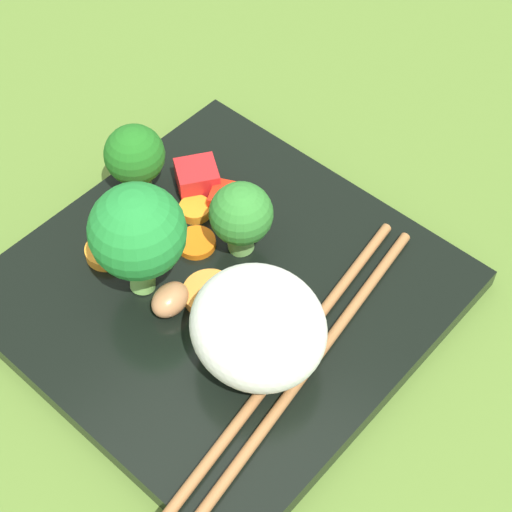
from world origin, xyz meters
TOP-DOWN VIEW (x-y plane):
  - ground_plane at (0.00, 0.00)cm, footprint 110.00×110.00cm
  - square_plate at (0.00, 0.00)cm, footprint 24.43×24.43cm
  - rice_mound at (-2.58, -4.70)cm, footprint 7.69×8.17cm
  - broccoli_floret_0 at (2.90, 0.90)cm, footprint 3.78×3.78cm
  - broccoli_floret_1 at (-2.79, 3.47)cm, footprint 5.43×5.43cm
  - broccoli_floret_2 at (2.77, 9.29)cm, footprint 3.83×3.83cm
  - carrot_slice_0 at (1.29, 3.15)cm, footprint 2.68×2.68cm
  - carrot_slice_1 at (-2.62, 6.83)cm, footprint 2.62×2.62cm
  - carrot_slice_2 at (1.68, 6.82)cm, footprint 3.50×3.50cm
  - carrot_slice_3 at (-0.69, 8.38)cm, footprint 2.39×2.39cm
  - carrot_slice_4 at (-1.14, 0.25)cm, footprint 4.01×4.01cm
  - carrot_slice_5 at (3.23, 4.90)cm, footprint 2.77×2.77cm
  - pepper_chunk_0 at (-0.48, 6.38)cm, footprint 3.84×3.85cm
  - pepper_chunk_2 at (4.94, 6.18)cm, footprint 3.50×3.48cm
  - pepper_chunk_3 at (4.94, 3.75)cm, footprint 2.61×2.58cm
  - chicken_piece_0 at (-3.13, 1.22)cm, footprint 2.50×1.90cm
  - chopstick_pair at (-1.80, -6.76)cm, footprint 22.78×3.52cm

SIDE VIEW (x-z plane):
  - ground_plane at x=0.00cm, z-range -2.00..0.00cm
  - square_plate at x=0.00cm, z-range 0.00..1.29cm
  - carrot_slice_2 at x=1.68cm, z-range 1.29..1.71cm
  - carrot_slice_0 at x=1.29cm, z-range 1.29..1.75cm
  - carrot_slice_3 at x=-0.69cm, z-range 1.29..1.87cm
  - chopstick_pair at x=-1.80cm, z-range 1.29..1.89cm
  - carrot_slice_5 at x=3.23cm, z-range 1.29..1.95cm
  - carrot_slice_4 at x=-1.14cm, z-range 1.29..1.95cm
  - carrot_slice_1 at x=-2.62cm, z-range 1.29..1.99cm
  - pepper_chunk_3 at x=4.94cm, z-range 1.29..2.59cm
  - chicken_piece_0 at x=-3.13cm, z-range 1.29..2.99cm
  - pepper_chunk_2 at x=4.94cm, z-range 1.29..3.13cm
  - pepper_chunk_0 at x=-0.48cm, z-range 1.29..3.29cm
  - broccoli_floret_2 at x=2.77cm, z-range 1.58..6.31cm
  - broccoli_floret_0 at x=2.90cm, z-range 1.67..6.70cm
  - rice_mound at x=-2.58cm, z-range 1.29..7.17cm
  - broccoli_floret_1 at x=-2.79cm, z-range 2.18..9.87cm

